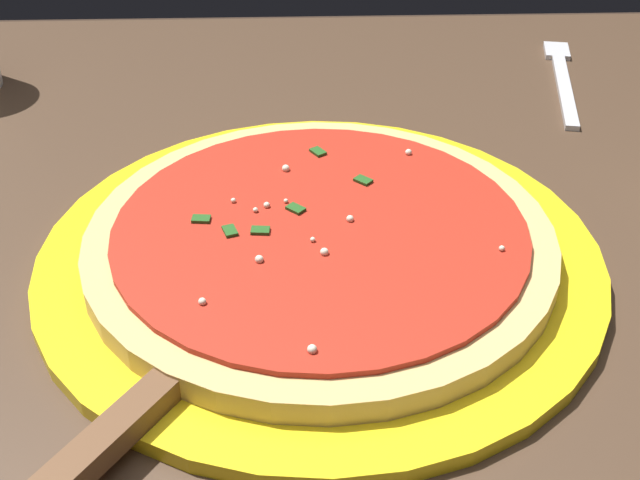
{
  "coord_description": "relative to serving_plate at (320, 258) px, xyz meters",
  "views": [
    {
      "loc": [
        -0.43,
        -0.01,
        1.1
      ],
      "look_at": [
        0.03,
        -0.02,
        0.78
      ],
      "focal_mm": 47.76,
      "sensor_mm": 36.0,
      "label": 1
    }
  ],
  "objects": [
    {
      "name": "restaurant_table",
      "position": [
        -0.03,
        0.02,
        -0.14
      ],
      "size": [
        0.97,
        0.9,
        0.76
      ],
      "color": "black",
      "rests_on": "ground_plane"
    },
    {
      "name": "pizza",
      "position": [
        0.0,
        0.0,
        0.01
      ],
      "size": [
        0.31,
        0.31,
        0.02
      ],
      "color": "#DBB26B",
      "rests_on": "serving_plate"
    },
    {
      "name": "pizza_server",
      "position": [
        -0.14,
        0.1,
        0.01
      ],
      "size": [
        0.21,
        0.16,
        0.01
      ],
      "color": "silver",
      "rests_on": "serving_plate"
    },
    {
      "name": "serving_plate",
      "position": [
        0.0,
        0.0,
        0.0
      ],
      "size": [
        0.37,
        0.37,
        0.01
      ],
      "primitive_type": "cylinder",
      "color": "yellow",
      "rests_on": "restaurant_table"
    },
    {
      "name": "fork",
      "position": [
        0.28,
        -0.24,
        -0.0
      ],
      "size": [
        0.19,
        0.05,
        0.0
      ],
      "color": "silver",
      "rests_on": "restaurant_table"
    }
  ]
}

